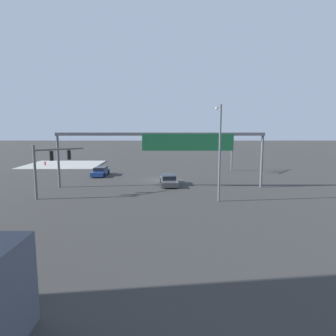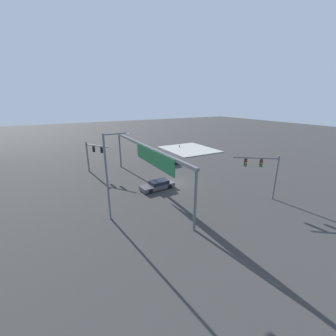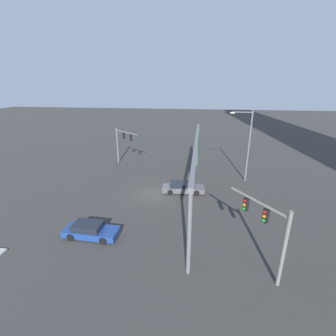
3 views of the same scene
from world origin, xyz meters
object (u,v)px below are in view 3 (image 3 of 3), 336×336
sedan_car_approaching (183,188)px  traffic_signal_opposite_side (122,140)px  traffic_signal_near_corner (269,227)px  sedan_car_waiting_far (90,230)px  streetlamp_curved_arm (247,142)px

sedan_car_approaching → traffic_signal_opposite_side: bearing=133.7°
traffic_signal_near_corner → sedan_car_waiting_far: 13.64m
traffic_signal_near_corner → sedan_car_approaching: bearing=-7.4°
traffic_signal_near_corner → sedan_car_waiting_far: bearing=45.2°
traffic_signal_opposite_side → sedan_car_waiting_far: (18.58, 3.23, -3.33)m
traffic_signal_opposite_side → traffic_signal_near_corner: bearing=-14.4°
traffic_signal_opposite_side → streetlamp_curved_arm: streetlamp_curved_arm is taller
traffic_signal_opposite_side → sedan_car_approaching: (8.95, 10.06, -3.32)m
traffic_signal_near_corner → traffic_signal_opposite_side: bearing=2.7°
traffic_signal_near_corner → sedan_car_waiting_far: size_ratio=1.16×
streetlamp_curved_arm → sedan_car_waiting_far: bearing=44.8°
traffic_signal_near_corner → streetlamp_curved_arm: 16.54m
traffic_signal_near_corner → traffic_signal_opposite_side: (-20.72, -16.38, 0.38)m
traffic_signal_near_corner → traffic_signal_opposite_side: 26.41m
streetlamp_curved_arm → sedan_car_approaching: streetlamp_curved_arm is taller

